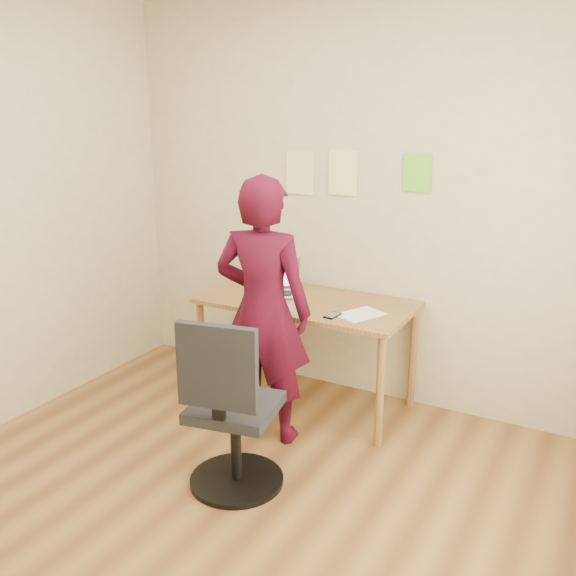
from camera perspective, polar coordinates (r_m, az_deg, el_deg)
The scene contains 10 objects.
room at distance 2.84m, azimuth -7.85°, elevation 2.71°, with size 3.58×3.58×2.78m.
desk at distance 4.26m, azimuth 1.63°, elevation -2.20°, with size 1.40×0.70×0.74m.
laptop at distance 4.38m, azimuth -1.09°, elevation 0.21°, with size 0.39×0.37×0.22m.
paper_sheet at distance 3.98m, azimuth 6.48°, elevation -2.33°, with size 0.20×0.28×0.00m, color white.
phone at distance 3.93m, azimuth 3.99°, elevation -2.45°, with size 0.07×0.13×0.01m.
wall_note_left at distance 4.49m, azimuth 1.06°, elevation 10.23°, with size 0.21×0.00×0.30m, color #FDF297.
wall_note_mid at distance 4.35m, azimuth 4.91°, elevation 10.18°, with size 0.21×0.00×0.30m, color #FDF297.
wall_note_right at distance 4.16m, azimuth 11.40°, elevation 10.01°, with size 0.18×0.00×0.24m, color #73D32F.
office_chair at distance 3.42m, azimuth -5.14°, elevation -11.45°, with size 0.51×0.52×0.99m.
person at distance 3.80m, azimuth -2.23°, elevation -2.07°, with size 0.59×0.39×1.62m, color #3B0818.
Camera 1 is at (1.67, -2.20, 2.02)m, focal length 40.00 mm.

